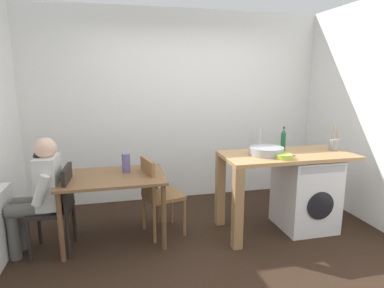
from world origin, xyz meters
name	(u,v)px	position (x,y,z in m)	size (l,w,h in m)	color
ground_plane	(211,255)	(0.00, 0.00, 0.00)	(5.46, 5.46, 0.00)	black
wall_back	(178,107)	(0.00, 1.75, 1.35)	(4.60, 0.10, 2.70)	white
dining_table	(113,184)	(-0.94, 0.56, 0.64)	(1.10, 0.76, 0.74)	brown
chair_person_seat	(58,204)	(-1.49, 0.45, 0.51)	(0.42, 0.42, 0.90)	black
chair_opposite	(157,192)	(-0.46, 0.59, 0.51)	(0.48, 0.48, 0.90)	olive
seated_person	(40,190)	(-1.65, 0.46, 0.67)	(0.51, 0.52, 1.20)	#595651
kitchen_counter	(270,168)	(0.80, 0.37, 0.76)	(1.50, 0.68, 0.92)	tan
washing_machine	(305,193)	(1.27, 0.37, 0.43)	(0.60, 0.61, 0.86)	white
sink_basin	(266,151)	(0.75, 0.37, 0.97)	(0.38, 0.38, 0.09)	#9EA0A5
tap	(260,140)	(0.75, 0.55, 1.06)	(0.02, 0.02, 0.28)	#B2B2B7
bottle_tall_green	(283,140)	(1.05, 0.55, 1.05)	(0.06, 0.06, 0.28)	#19592D
mixing_bowl	(284,156)	(0.85, 0.17, 0.95)	(0.18, 0.18, 0.05)	#A8C63D
utensil_crock	(334,144)	(1.64, 0.42, 0.99)	(0.11, 0.11, 0.30)	gray
vase	(126,163)	(-0.79, 0.66, 0.85)	(0.09, 0.09, 0.21)	slate
scissors	(288,156)	(0.96, 0.27, 0.92)	(0.15, 0.06, 0.01)	#B2B2B7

